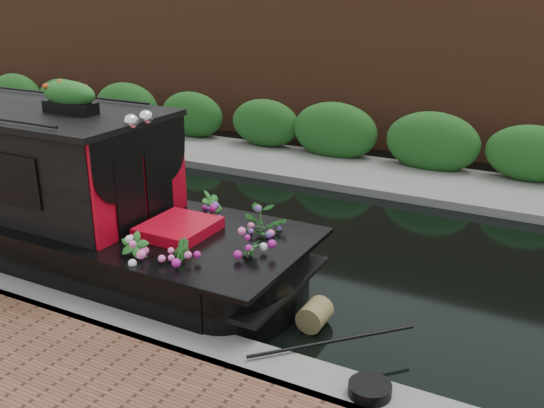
% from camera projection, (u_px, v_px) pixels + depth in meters
% --- Properties ---
extents(ground, '(80.00, 80.00, 0.00)m').
position_uv_depth(ground, '(228.00, 234.00, 10.40)').
color(ground, black).
rests_on(ground, ground).
extents(near_bank_coping, '(40.00, 0.60, 0.50)m').
position_uv_depth(near_bank_coping, '(90.00, 324.00, 7.66)').
color(near_bank_coping, slate).
rests_on(near_bank_coping, ground).
extents(far_bank_path, '(40.00, 2.40, 0.34)m').
position_uv_depth(far_bank_path, '(325.00, 172.00, 13.89)').
color(far_bank_path, slate).
rests_on(far_bank_path, ground).
extents(far_hedge, '(40.00, 1.10, 2.80)m').
position_uv_depth(far_hedge, '(340.00, 162.00, 14.64)').
color(far_hedge, '#1D501B').
rests_on(far_hedge, ground).
extents(far_brick_wall, '(40.00, 1.00, 8.00)m').
position_uv_depth(far_brick_wall, '(369.00, 143.00, 16.38)').
color(far_brick_wall, brown).
rests_on(far_brick_wall, ground).
extents(rope_fender, '(0.34, 0.42, 0.34)m').
position_uv_depth(rope_fender, '(315.00, 315.00, 7.53)').
color(rope_fender, olive).
rests_on(rope_fender, ground).
extents(coiled_mooring_rope, '(0.43, 0.43, 0.12)m').
position_uv_depth(coiled_mooring_rope, '(370.00, 389.00, 5.93)').
color(coiled_mooring_rope, black).
rests_on(coiled_mooring_rope, near_bank_coping).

